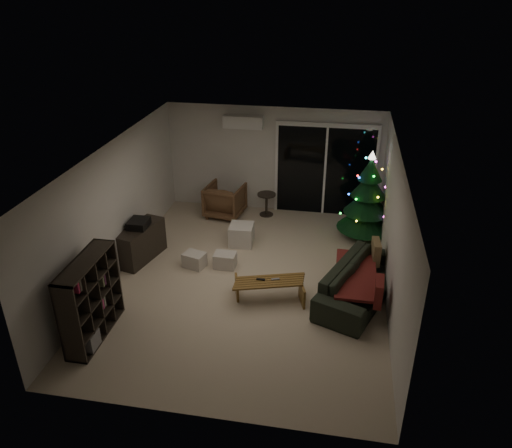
{
  "coord_description": "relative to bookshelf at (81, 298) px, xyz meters",
  "views": [
    {
      "loc": [
        1.52,
        -7.71,
        5.16
      ],
      "look_at": [
        0.1,
        0.3,
        1.05
      ],
      "focal_mm": 35.0,
      "sensor_mm": 36.0,
      "label": 1
    }
  ],
  "objects": [
    {
      "name": "ottoman",
      "position": [
        1.85,
        3.31,
        -0.46
      ],
      "size": [
        0.51,
        0.51,
        0.44
      ],
      "primitive_type": "cube",
      "rotation": [
        0.0,
        0.0,
        0.05
      ],
      "color": "silver",
      "rests_on": "floor"
    },
    {
      "name": "armchair",
      "position": [
        1.19,
        4.62,
        -0.29
      ],
      "size": [
        0.94,
        0.96,
        0.77
      ],
      "primitive_type": "imported",
      "rotation": [
        0.0,
        0.0,
        2.98
      ],
      "color": "brown",
      "rests_on": "floor"
    },
    {
      "name": "cushion_a",
      "position": [
        4.55,
        2.41,
        -0.09
      ],
      "size": [
        0.17,
        0.44,
        0.43
      ],
      "primitive_type": "cube",
      "rotation": [
        0.0,
        0.0,
        0.09
      ],
      "color": "#91775B",
      "rests_on": "sofa"
    },
    {
      "name": "remote_a",
      "position": [
        2.58,
        1.43,
        -0.28
      ],
      "size": [
        0.15,
        0.05,
        0.02
      ],
      "primitive_type": "cube",
      "color": "black",
      "rests_on": "coffee_table"
    },
    {
      "name": "sofa",
      "position": [
        4.3,
        1.76,
        -0.35
      ],
      "size": [
        1.65,
        2.4,
        0.65
      ],
      "primitive_type": "imported",
      "rotation": [
        0.0,
        0.0,
        1.19
      ],
      "color": "black",
      "rests_on": "floor"
    },
    {
      "name": "stereo",
      "position": [
        0.0,
        2.37,
        0.11
      ],
      "size": [
        0.36,
        0.43,
        0.15
      ],
      "primitive_type": "cube",
      "color": "black",
      "rests_on": "media_cabinet"
    },
    {
      "name": "cardboard_box_a",
      "position": [
        1.13,
        2.26,
        -0.53
      ],
      "size": [
        0.48,
        0.41,
        0.29
      ],
      "primitive_type": "cube",
      "rotation": [
        0.0,
        0.0,
        -0.3
      ],
      "color": "silver",
      "rests_on": "floor"
    },
    {
      "name": "bookshelf",
      "position": [
        0.0,
        0.0,
        0.0
      ],
      "size": [
        0.39,
        1.37,
        1.36
      ],
      "primitive_type": null,
      "rotation": [
        0.0,
        0.0,
        -0.03
      ],
      "color": "#2B271F",
      "rests_on": "floor"
    },
    {
      "name": "coffee_table",
      "position": [
        2.73,
        1.43,
        -0.49
      ],
      "size": [
        1.29,
        0.76,
        0.38
      ],
      "primitive_type": null,
      "rotation": [
        0.0,
        0.0,
        0.29
      ],
      "color": "brown",
      "rests_on": "floor"
    },
    {
      "name": "sofa_throw",
      "position": [
        4.2,
        1.76,
        -0.21
      ],
      "size": [
        0.7,
        1.61,
        0.05
      ],
      "primitive_type": "cube",
      "color": "maroon",
      "rests_on": "sofa"
    },
    {
      "name": "christmas_tree",
      "position": [
        4.41,
        4.1,
        0.3
      ],
      "size": [
        1.46,
        1.46,
        1.95
      ],
      "primitive_type": "cone",
      "rotation": [
        0.0,
        0.0,
        0.24
      ],
      "color": "black",
      "rests_on": "floor"
    },
    {
      "name": "floor_lamp",
      "position": [
        1.44,
        5.37,
        0.14
      ],
      "size": [
        0.26,
        0.26,
        1.63
      ],
      "primitive_type": "cylinder",
      "color": "black",
      "rests_on": "floor"
    },
    {
      "name": "remote_b",
      "position": [
        2.83,
        1.48,
        -0.28
      ],
      "size": [
        0.15,
        0.09,
        0.02
      ],
      "primitive_type": "cube",
      "rotation": [
        0.0,
        0.0,
        0.35
      ],
      "color": "slate",
      "rests_on": "coffee_table"
    },
    {
      "name": "room",
      "position": [
        2.71,
        3.43,
        0.34
      ],
      "size": [
        6.5,
        7.51,
        2.6
      ],
      "color": "beige",
      "rests_on": "ground"
    },
    {
      "name": "side_table",
      "position": [
        2.14,
        4.81,
        -0.41
      ],
      "size": [
        0.49,
        0.49,
        0.54
      ],
      "primitive_type": "cylinder",
      "rotation": [
        0.0,
        0.0,
        0.13
      ],
      "color": "#2B271F",
      "rests_on": "floor"
    },
    {
      "name": "media_cabinet",
      "position": [
        0.0,
        2.37,
        -0.32
      ],
      "size": [
        0.69,
        1.21,
        0.71
      ],
      "primitive_type": "cube",
      "rotation": [
        0.0,
        0.0,
        -0.25
      ],
      "color": "#2B271F",
      "rests_on": "floor"
    },
    {
      "name": "cushion_b",
      "position": [
        4.55,
        1.11,
        -0.09
      ],
      "size": [
        0.16,
        0.44,
        0.43
      ],
      "primitive_type": "cube",
      "rotation": [
        0.0,
        0.0,
        -0.07
      ],
      "color": "maroon",
      "rests_on": "sofa"
    },
    {
      "name": "cardboard_box_b",
      "position": [
        1.72,
        2.35,
        -0.53
      ],
      "size": [
        0.42,
        0.32,
        0.29
      ],
      "primitive_type": "cube",
      "rotation": [
        0.0,
        0.0,
        -0.01
      ],
      "color": "silver",
      "rests_on": "floor"
    }
  ]
}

